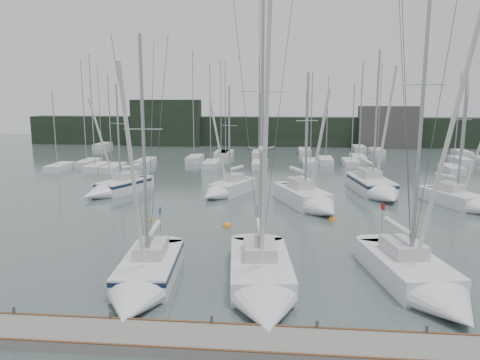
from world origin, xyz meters
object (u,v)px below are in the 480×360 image
Objects in this scene: buoy_b at (332,220)px; buoy_c at (148,221)px; sailboat_near_right at (425,284)px; sailboat_mid_e at (466,202)px; sailboat_near_center at (263,286)px; buoy_a at (227,226)px; sailboat_mid_b at (224,190)px; sailboat_mid_c at (311,201)px; sailboat_mid_d at (377,189)px; sailboat_near_left at (143,280)px; sailboat_mid_a at (114,188)px.

buoy_c is at bearing -172.89° from buoy_b.
sailboat_near_right is 1.37× the size of sailboat_mid_e.
sailboat_near_center is 34.33× the size of buoy_c.
buoy_b is at bearing 17.98° from buoy_a.
sailboat_mid_b reaches higher than buoy_a.
sailboat_mid_d reaches higher than sailboat_mid_c.
sailboat_near_left reaches higher than sailboat_mid_c.
sailboat_mid_a is 17.75× the size of buoy_a.
sailboat_near_right reaches higher than buoy_c.
sailboat_mid_a is 30.04m from sailboat_mid_e.
sailboat_mid_d is 7.51m from sailboat_mid_e.
sailboat_near_right is at bearing -34.44° from buoy_c.
sailboat_mid_d is at bearing 61.41° from sailboat_near_center.
sailboat_mid_b is 10.04m from buoy_c.
buoy_a is (-3.00, 11.10, -0.52)m from sailboat_near_center.
sailboat_near_left is at bearing -126.55° from buoy_b.
sailboat_near_right is 1.39× the size of sailboat_mid_c.
sailboat_near_left reaches higher than sailboat_mid_a.
buoy_b is (-4.79, -8.70, -0.66)m from sailboat_mid_d.
buoy_c is (-13.25, -1.65, 0.00)m from buoy_b.
sailboat_near_right is 1.50× the size of sailboat_mid_a.
buoy_a is at bearing -160.11° from sailboat_mid_c.
sailboat_mid_b is at bearing 98.52° from buoy_a.
sailboat_near_center is 14.23m from buoy_b.
sailboat_mid_d is at bearing 61.17° from buoy_b.
sailboat_mid_d is 20.80m from buoy_c.
sailboat_near_center reaches higher than sailboat_mid_d.
sailboat_mid_a is 1.02× the size of sailboat_mid_b.
buoy_b is at bearing 48.63° from sailboat_near_left.
buoy_a is (-12.23, -11.11, -0.66)m from sailboat_mid_d.
sailboat_mid_a is 10.11m from sailboat_mid_b.
buoy_b is 1.15× the size of buoy_c.
sailboat_near_center is at bearing -5.09° from sailboat_near_left.
sailboat_mid_d is (13.69, 1.31, 0.13)m from sailboat_mid_b.
sailboat_near_center is 14.78m from buoy_c.
sailboat_mid_b is 11.58m from buoy_b.
buoy_c is at bearing -91.16° from sailboat_mid_b.
sailboat_near_right is at bearing 0.08° from sailboat_near_center.
sailboat_near_center is 23.56m from sailboat_mid_e.
sailboat_near_center reaches higher than buoy_b.
sailboat_mid_c is 0.84× the size of sailboat_mid_d.
sailboat_mid_b reaches higher than buoy_c.
sailboat_mid_e reaches higher than buoy_b.
buoy_a is (-18.36, -6.77, -0.55)m from sailboat_mid_e.
sailboat_mid_c is at bearing 93.92° from sailboat_near_right.
buoy_a reaches higher than buoy_b.
sailboat_near_left is at bearing -103.00° from buoy_a.
sailboat_mid_e is 25.81× the size of buoy_c.
sailboat_mid_c is (7.53, -4.19, 0.11)m from sailboat_mid_b.
sailboat_mid_c is at bearing 42.75° from buoy_a.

